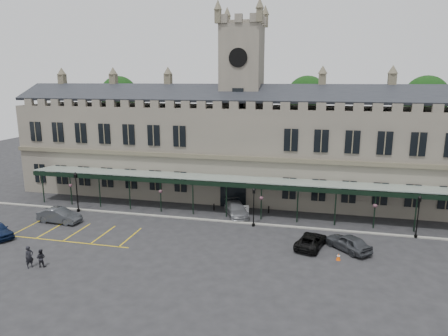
% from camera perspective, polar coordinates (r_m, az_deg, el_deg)
% --- Properties ---
extents(ground, '(140.00, 140.00, 0.00)m').
position_cam_1_polar(ground, '(39.72, -2.01, -10.33)').
color(ground, black).
extents(station_building, '(60.00, 10.36, 17.30)m').
position_cam_1_polar(station_building, '(52.88, 2.45, 2.77)').
color(station_building, '#615C51').
rests_on(station_building, ground).
extents(clock_tower, '(5.60, 5.60, 24.80)m').
position_cam_1_polar(clock_tower, '(52.25, 2.54, 9.98)').
color(clock_tower, '#615C51').
rests_on(clock_tower, ground).
extents(canopy, '(50.00, 4.10, 4.30)m').
position_cam_1_polar(canopy, '(45.74, 0.42, -4.01)').
color(canopy, '#8C9E93').
rests_on(canopy, ground).
extents(kerb, '(60.00, 0.40, 0.12)m').
position_cam_1_polar(kerb, '(44.66, -0.15, -7.60)').
color(kerb, gray).
rests_on(kerb, ground).
extents(parking_markings, '(16.00, 6.00, 0.01)m').
position_cam_1_polar(parking_markings, '(44.06, -20.63, -8.81)').
color(parking_markings, gold).
rests_on(parking_markings, ground).
extents(tree_behind_left, '(6.00, 6.00, 16.00)m').
position_cam_1_polar(tree_behind_left, '(68.16, -14.74, 9.93)').
color(tree_behind_left, '#332314').
rests_on(tree_behind_left, ground).
extents(tree_behind_mid, '(6.00, 6.00, 16.00)m').
position_cam_1_polar(tree_behind_mid, '(60.38, 11.76, 9.80)').
color(tree_behind_mid, '#332314').
rests_on(tree_behind_mid, ground).
extents(tree_behind_right, '(6.00, 6.00, 16.00)m').
position_cam_1_polar(tree_behind_right, '(62.03, 26.86, 8.79)').
color(tree_behind_right, '#332314').
rests_on(tree_behind_right, ground).
extents(lamp_post_left, '(0.46, 0.46, 4.88)m').
position_cam_1_polar(lamp_post_left, '(50.22, -20.32, -2.72)').
color(lamp_post_left, black).
rests_on(lamp_post_left, ground).
extents(lamp_post_mid, '(0.41, 0.41, 4.33)m').
position_cam_1_polar(lamp_post_mid, '(42.66, 4.27, -5.05)').
color(lamp_post_mid, black).
rests_on(lamp_post_mid, ground).
extents(lamp_post_right, '(0.42, 0.42, 4.45)m').
position_cam_1_polar(lamp_post_right, '(43.85, 26.01, -5.74)').
color(lamp_post_right, black).
rests_on(lamp_post_right, ground).
extents(traffic_cone, '(0.39, 0.39, 0.62)m').
position_cam_1_polar(traffic_cone, '(37.04, 16.03, -12.09)').
color(traffic_cone, '#E54D07').
rests_on(traffic_cone, ground).
extents(sign_board, '(0.64, 0.23, 1.12)m').
position_cam_1_polar(sign_board, '(46.88, 3.16, -5.99)').
color(sign_board, black).
rests_on(sign_board, ground).
extents(bollard_left, '(0.15, 0.15, 0.83)m').
position_cam_1_polar(bollard_left, '(48.24, -1.45, -5.60)').
color(bollard_left, black).
rests_on(bollard_left, ground).
extents(bollard_right, '(0.15, 0.15, 0.84)m').
position_cam_1_polar(bollard_right, '(47.60, 6.40, -5.92)').
color(bollard_right, black).
rests_on(bollard_right, ground).
extents(car_left_b, '(4.97, 2.02, 1.60)m').
position_cam_1_polar(car_left_b, '(47.77, -22.46, -6.29)').
color(car_left_b, '#36393E').
rests_on(car_left_b, ground).
extents(car_taxi, '(4.06, 5.58, 1.50)m').
position_cam_1_polar(car_taxi, '(46.52, 1.76, -5.87)').
color(car_taxi, gray).
rests_on(car_taxi, ground).
extents(car_van, '(3.30, 5.05, 1.29)m').
position_cam_1_polar(car_van, '(38.90, 12.34, -10.11)').
color(car_van, black).
rests_on(car_van, ground).
extents(car_right_a, '(4.45, 4.53, 1.54)m').
position_cam_1_polar(car_right_a, '(39.03, 17.34, -10.13)').
color(car_right_a, '#36393E').
rests_on(car_right_a, ground).
extents(person_a, '(0.71, 0.83, 1.91)m').
position_cam_1_polar(person_a, '(37.77, -26.05, -11.35)').
color(person_a, black).
rests_on(person_a, ground).
extents(person_b, '(0.87, 0.74, 1.57)m').
position_cam_1_polar(person_b, '(37.60, -24.69, -11.60)').
color(person_b, black).
rests_on(person_b, ground).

